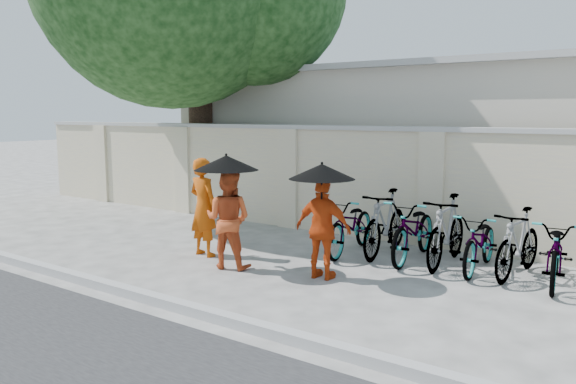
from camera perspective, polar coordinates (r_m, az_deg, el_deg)
The scene contains 16 objects.
ground at distance 8.56m, azimuth -6.33°, elevation -7.71°, with size 80.00×80.00×0.00m, color #B1AFAB.
kerb at distance 7.41m, azimuth -15.20°, elevation -9.96°, with size 40.00×0.16×0.12m, color #A3A3A3.
compound_wall at distance 10.45m, azimuth 9.51°, elevation 0.69°, with size 20.00×0.30×2.00m, color beige.
building_behind at distance 13.62m, azimuth 20.39°, elevation 4.51°, with size 14.00×6.00×3.20m, color beige.
monk_left at distance 9.20m, azimuth -8.56°, elevation -1.52°, with size 0.59×0.38×1.61m, color #B54608.
monk_center at distance 8.43m, azimuth -6.10°, elevation -2.78°, with size 0.72×0.56×1.48m, color #C74C20.
parasol_center at distance 8.22m, azimuth -6.29°, elevation 2.97°, with size 0.95×0.95×0.87m.
monk_right at distance 7.85m, azimuth 3.60°, elevation -3.75°, with size 0.84×0.35×1.43m, color #C63C0E.
parasol_right at distance 7.64m, azimuth 3.46°, elevation 2.09°, with size 0.91×0.91×0.82m.
bike_0 at distance 9.36m, azimuth 6.43°, elevation -3.36°, with size 0.63×1.81×0.95m, color gray.
bike_1 at distance 9.30m, azimuth 9.87°, elevation -3.11°, with size 0.50×1.78×1.07m, color gray.
bike_2 at distance 9.06m, azimuth 12.71°, elevation -3.76°, with size 0.66×1.88×0.99m, color gray.
bike_3 at distance 8.87m, azimuth 15.81°, elevation -3.82°, with size 0.51×1.80×1.08m, color gray.
bike_4 at distance 8.72m, azimuth 18.98°, elevation -4.83°, with size 0.58×1.67×0.88m, color gray.
bike_5 at distance 8.59m, azimuth 22.35°, elevation -4.84°, with size 0.46×1.63×0.98m, color gray.
bike_6 at distance 8.43m, azimuth 25.67°, elevation -5.46°, with size 0.61×1.76×0.93m, color gray.
Camera 1 is at (5.48, -6.15, 2.31)m, focal length 35.00 mm.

